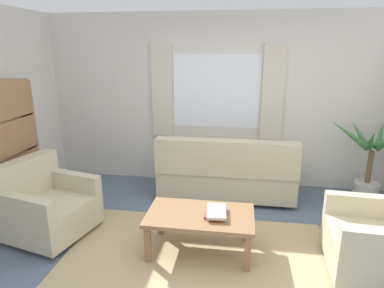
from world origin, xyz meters
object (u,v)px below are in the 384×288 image
object	(u,v)px
armchair_left	(46,206)
bookshelf	(9,159)
coffee_table	(200,219)
potted_plant	(370,165)
book_stack_on_table	(216,212)
armchair_right	(382,240)
couch	(226,173)

from	to	relation	value
armchair_left	bookshelf	xyz separation A→B (m)	(-0.58, 0.26, 0.44)
coffee_table	armchair_left	bearing A→B (deg)	177.38
armchair_left	potted_plant	xyz separation A→B (m)	(3.91, 1.42, 0.20)
book_stack_on_table	potted_plant	world-z (taller)	potted_plant
armchair_right	bookshelf	xyz separation A→B (m)	(-4.08, 0.43, 0.44)
armchair_right	potted_plant	size ratio (longest dim) A/B	0.75
coffee_table	bookshelf	world-z (taller)	bookshelf
armchair_left	bookshelf	size ratio (longest dim) A/B	0.59
couch	coffee_table	world-z (taller)	couch
couch	armchair_left	world-z (taller)	couch
potted_plant	coffee_table	bearing A→B (deg)	-144.81
coffee_table	bookshelf	xyz separation A→B (m)	(-2.36, 0.34, 0.42)
armchair_right	bookshelf	world-z (taller)	bookshelf
armchair_right	potted_plant	distance (m)	1.67
armchair_left	bookshelf	bearing A→B (deg)	79.76
potted_plant	armchair_left	bearing A→B (deg)	-159.99
coffee_table	bookshelf	size ratio (longest dim) A/B	0.64
potted_plant	bookshelf	size ratio (longest dim) A/B	0.69
armchair_right	coffee_table	world-z (taller)	armchair_right
couch	armchair_left	bearing A→B (deg)	33.40
potted_plant	book_stack_on_table	bearing A→B (deg)	-142.65
armchair_right	potted_plant	xyz separation A→B (m)	(0.41, 1.60, 0.20)
armchair_right	bookshelf	bearing A→B (deg)	-92.61
armchair_left	couch	bearing A→B (deg)	-43.03
potted_plant	couch	bearing A→B (deg)	-176.39
couch	coffee_table	bearing A→B (deg)	81.84
armchair_left	book_stack_on_table	bearing A→B (deg)	-78.81
potted_plant	armchair_right	bearing A→B (deg)	-104.38
bookshelf	potted_plant	bearing A→B (deg)	104.60
coffee_table	couch	bearing A→B (deg)	81.84
couch	book_stack_on_table	distance (m)	1.39
book_stack_on_table	bookshelf	distance (m)	2.56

